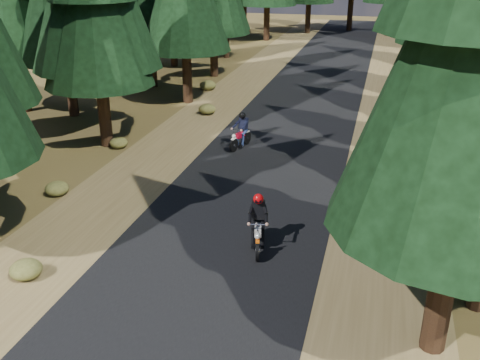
# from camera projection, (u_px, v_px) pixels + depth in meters

# --- Properties ---
(ground) EXTENTS (120.00, 120.00, 0.00)m
(ground) POSITION_uv_depth(u_px,v_px,m) (227.00, 232.00, 16.09)
(ground) COLOR #4D3D1B
(ground) RESTS_ON ground
(road) EXTENTS (6.00, 100.00, 0.01)m
(road) POSITION_uv_depth(u_px,v_px,m) (264.00, 171.00, 20.53)
(road) COLOR black
(road) RESTS_ON ground
(shoulder_l) EXTENTS (3.20, 100.00, 0.01)m
(shoulder_l) POSITION_uv_depth(u_px,v_px,m) (153.00, 160.00, 21.63)
(shoulder_l) COLOR brown
(shoulder_l) RESTS_ON ground
(shoulder_r) EXTENTS (3.20, 100.00, 0.01)m
(shoulder_r) POSITION_uv_depth(u_px,v_px,m) (387.00, 184.00, 19.42)
(shoulder_r) COLOR brown
(shoulder_r) RESTS_ON ground
(log_near) EXTENTS (5.04, 1.53, 0.32)m
(log_near) POSITION_uv_depth(u_px,v_px,m) (453.00, 149.00, 22.43)
(log_near) COLOR #4C4233
(log_near) RESTS_ON ground
(understory_shrubs) EXTENTS (14.84, 30.48, 0.62)m
(understory_shrubs) POSITION_uv_depth(u_px,v_px,m) (312.00, 152.00, 21.74)
(understory_shrubs) COLOR #474C1E
(understory_shrubs) RESTS_ON ground
(rider_lead) EXTENTS (0.94, 1.91, 1.64)m
(rider_lead) POSITION_uv_depth(u_px,v_px,m) (258.00, 232.00, 14.99)
(rider_lead) COLOR beige
(rider_lead) RESTS_ON road
(rider_follow) EXTENTS (0.95, 1.80, 1.54)m
(rider_follow) POSITION_uv_depth(u_px,v_px,m) (240.00, 137.00, 22.77)
(rider_follow) COLOR maroon
(rider_follow) RESTS_ON road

